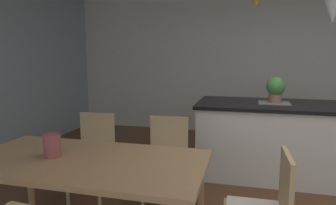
{
  "coord_description": "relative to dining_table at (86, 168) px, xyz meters",
  "views": [
    {
      "loc": [
        -0.74,
        -2.61,
        1.46
      ],
      "look_at": [
        -1.41,
        -0.01,
        1.04
      ],
      "focal_mm": 31.96,
      "sensor_mm": 36.0,
      "label": 1
    }
  ],
  "objects": [
    {
      "name": "wall_back_kitchen",
      "position": [
        1.84,
        4.0,
        0.7
      ],
      "size": [
        10.0,
        0.12,
        2.7
      ],
      "primitive_type": "cube",
      "color": "silver",
      "rests_on": "ground_plane"
    },
    {
      "name": "potted_plant_on_island",
      "position": [
        1.46,
        1.91,
        0.42
      ],
      "size": [
        0.22,
        0.22,
        0.32
      ],
      "color": "#8C664C",
      "rests_on": "kitchen_island"
    },
    {
      "name": "chair_far_left",
      "position": [
        -0.39,
        0.81,
        -0.18
      ],
      "size": [
        0.41,
        0.41,
        0.87
      ],
      "color": "tan",
      "rests_on": "ground_plane"
    },
    {
      "name": "chair_far_right",
      "position": [
        0.39,
        0.81,
        -0.18
      ],
      "size": [
        0.41,
        0.41,
        0.87
      ],
      "color": "tan",
      "rests_on": "ground_plane"
    },
    {
      "name": "kitchen_island",
      "position": [
        1.61,
        1.91,
        -0.19
      ],
      "size": [
        2.13,
        0.97,
        0.91
      ],
      "color": "silver",
      "rests_on": "ground_plane"
    },
    {
      "name": "vase_on_dining_table",
      "position": [
        -0.26,
        -0.02,
        0.15
      ],
      "size": [
        0.12,
        0.12,
        0.17
      ],
      "color": "#994C51",
      "rests_on": "dining_table"
    },
    {
      "name": "pendant_over_island_aux",
      "position": [
        2.02,
        1.91,
        1.29
      ],
      "size": [
        0.21,
        0.21,
        0.89
      ],
      "color": "black"
    },
    {
      "name": "dining_table",
      "position": [
        0.0,
        0.0,
        0.0
      ],
      "size": [
        1.75,
        0.89,
        0.72
      ],
      "color": "tan",
      "rests_on": "ground_plane"
    }
  ]
}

